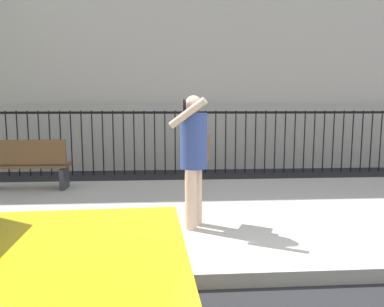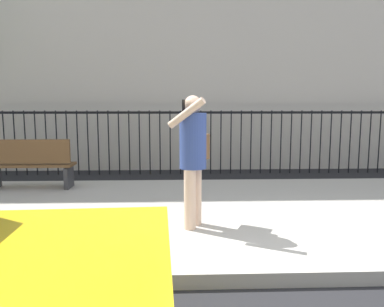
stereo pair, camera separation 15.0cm
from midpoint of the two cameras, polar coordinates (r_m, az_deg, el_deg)
ground_plane at (r=3.83m, az=18.71°, el=-19.33°), size 60.00×60.00×0.00m
sidewalk at (r=5.77m, az=10.87°, el=-9.09°), size 28.00×4.40×0.15m
building_facade at (r=12.16m, az=4.22°, el=22.17°), size 28.00×4.00×9.62m
iron_fence at (r=9.20m, az=5.81°, el=3.11°), size 12.03×0.04×1.60m
pedestrian_on_phone at (r=4.63m, az=1.20°, el=0.31°), size 0.57×0.72×1.68m
street_bench at (r=7.43m, az=-23.65°, el=-1.35°), size 1.60×0.45×0.95m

